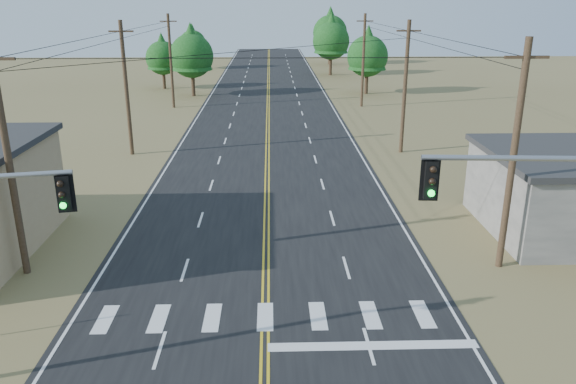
{
  "coord_description": "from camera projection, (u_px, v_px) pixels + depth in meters",
  "views": [
    {
      "loc": [
        0.28,
        -10.53,
        11.37
      ],
      "look_at": [
        1.0,
        12.36,
        3.5
      ],
      "focal_mm": 35.0,
      "sensor_mm": 36.0,
      "label": 1
    }
  ],
  "objects": [
    {
      "name": "tree_right_far",
      "position": [
        330.0,
        29.0,
        101.96
      ],
      "size": [
        6.21,
        6.21,
        10.34
      ],
      "color": "#3F2D1E",
      "rests_on": "ground"
    },
    {
      "name": "tree_right_near",
      "position": [
        368.0,
        52.0,
        69.93
      ],
      "size": [
        5.09,
        5.09,
        8.49
      ],
      "color": "#3F2D1E",
      "rests_on": "ground"
    },
    {
      "name": "utility_pole_left_mid",
      "position": [
        126.0,
        88.0,
        41.92
      ],
      "size": [
        1.8,
        0.3,
        10.0
      ],
      "color": "#4C3826",
      "rests_on": "ground"
    },
    {
      "name": "road",
      "position": [
        267.0,
        160.0,
        42.0
      ],
      "size": [
        15.0,
        200.0,
        0.02
      ],
      "primitive_type": "cube",
      "color": "black",
      "rests_on": "ground"
    },
    {
      "name": "signal_mast_right",
      "position": [
        573.0,
        230.0,
        16.36
      ],
      "size": [
        6.6,
        0.68,
        7.36
      ],
      "rotation": [
        0.0,
        0.0,
        -0.06
      ],
      "color": "gray",
      "rests_on": "ground"
    },
    {
      "name": "utility_pole_left_far",
      "position": [
        171.0,
        61.0,
        60.83
      ],
      "size": [
        1.8,
        0.3,
        10.0
      ],
      "color": "#4C3826",
      "rests_on": "ground"
    },
    {
      "name": "utility_pole_left_near",
      "position": [
        9.0,
        160.0,
        23.01
      ],
      "size": [
        1.8,
        0.3,
        10.0
      ],
      "color": "#4C3826",
      "rests_on": "ground"
    },
    {
      "name": "utility_pole_right_far",
      "position": [
        363.0,
        60.0,
        61.44
      ],
      "size": [
        1.8,
        0.3,
        10.0
      ],
      "color": "#4C3826",
      "rests_on": "ground"
    },
    {
      "name": "tree_left_near",
      "position": [
        191.0,
        51.0,
        68.24
      ],
      "size": [
        5.32,
        5.32,
        8.87
      ],
      "color": "#3F2D1E",
      "rests_on": "ground"
    },
    {
      "name": "utility_pole_right_mid",
      "position": [
        405.0,
        87.0,
        42.54
      ],
      "size": [
        1.8,
        0.3,
        10.0
      ],
      "color": "#4C3826",
      "rests_on": "ground"
    },
    {
      "name": "tree_left_far",
      "position": [
        193.0,
        41.0,
        95.79
      ],
      "size": [
        4.6,
        4.6,
        7.66
      ],
      "color": "#3F2D1E",
      "rests_on": "ground"
    },
    {
      "name": "tree_right_mid",
      "position": [
        331.0,
        37.0,
        87.4
      ],
      "size": [
        5.73,
        5.73,
        9.56
      ],
      "color": "#3F2D1E",
      "rests_on": "ground"
    },
    {
      "name": "utility_pole_right_near",
      "position": [
        513.0,
        156.0,
        23.63
      ],
      "size": [
        1.8,
        0.3,
        10.0
      ],
      "color": "#4C3826",
      "rests_on": "ground"
    },
    {
      "name": "tree_left_mid",
      "position": [
        162.0,
        54.0,
        74.24
      ],
      "size": [
        4.41,
        4.41,
        7.36
      ],
      "color": "#3F2D1E",
      "rests_on": "ground"
    }
  ]
}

